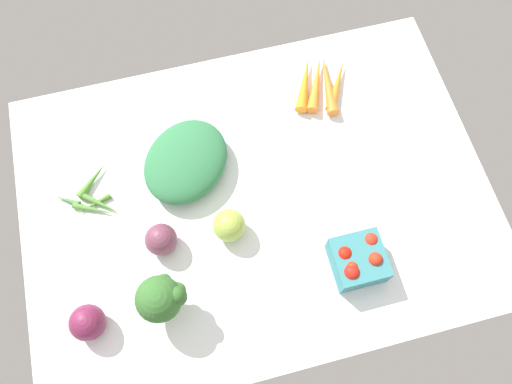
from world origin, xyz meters
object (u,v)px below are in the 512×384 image
object	(u,v)px
broccoli_head	(162,298)
okra_pile	(92,197)
carrot_bunch	(321,83)
red_onion_near_basket	(161,240)
leafy_greens_clump	(186,161)
berry_basket	(358,260)
heirloom_tomato_green	(229,225)
red_onion_center	(87,323)

from	to	relation	value
broccoli_head	okra_pile	xyz separation A→B (cm)	(-11.86, 27.35, -6.92)
carrot_bunch	red_onion_near_basket	xyz separation A→B (cm)	(-44.38, -29.73, 1.98)
leafy_greens_clump	berry_basket	bearing A→B (deg)	-45.91
berry_basket	red_onion_near_basket	xyz separation A→B (cm)	(-38.58, 14.45, -0.11)
heirloom_tomato_green	berry_basket	xyz separation A→B (cm)	(24.02, -13.89, -0.01)
red_onion_near_basket	berry_basket	bearing A→B (deg)	-20.53
red_onion_near_basket	heirloom_tomato_green	bearing A→B (deg)	-2.17
broccoli_head	red_onion_near_basket	bearing A→B (deg)	83.52
broccoli_head	red_onion_center	bearing A→B (deg)	-179.43
berry_basket	red_onion_near_basket	bearing A→B (deg)	159.47
carrot_bunch	heirloom_tomato_green	world-z (taller)	heirloom_tomato_green
heirloom_tomato_green	broccoli_head	size ratio (longest dim) A/B	0.56
leafy_greens_clump	heirloom_tomato_green	distance (cm)	18.02
carrot_bunch	red_onion_near_basket	bearing A→B (deg)	-146.18
broccoli_head	red_onion_near_basket	distance (cm)	13.77
carrot_bunch	berry_basket	bearing A→B (deg)	-97.48
broccoli_head	berry_basket	xyz separation A→B (cm)	(40.05, -1.46, -4.22)
red_onion_center	red_onion_near_basket	bearing A→B (deg)	37.54
red_onion_center	carrot_bunch	bearing A→B (deg)	34.89
broccoli_head	red_onion_near_basket	xyz separation A→B (cm)	(1.48, 12.99, -4.33)
okra_pile	red_onion_near_basket	xyz separation A→B (cm)	(13.33, -14.37, 2.59)
red_onion_center	broccoli_head	bearing A→B (deg)	0.57
leafy_greens_clump	red_onion_near_basket	distance (cm)	18.59
okra_pile	berry_basket	bearing A→B (deg)	-29.03
heirloom_tomato_green	berry_basket	bearing A→B (deg)	-30.05
berry_basket	broccoli_head	bearing A→B (deg)	177.91
okra_pile	red_onion_near_basket	size ratio (longest dim) A/B	2.11
heirloom_tomato_green	okra_pile	world-z (taller)	heirloom_tomato_green
red_onion_center	leafy_greens_clump	bearing A→B (deg)	49.01
carrot_bunch	berry_basket	distance (cm)	44.61
carrot_bunch	okra_pile	xyz separation A→B (cm)	(-57.71, -15.36, -0.61)
heirloom_tomato_green	broccoli_head	world-z (taller)	broccoli_head
heirloom_tomato_green	red_onion_near_basket	bearing A→B (deg)	177.83
leafy_greens_clump	berry_basket	size ratio (longest dim) A/B	2.04
broccoli_head	okra_pile	world-z (taller)	broccoli_head
heirloom_tomato_green	leafy_greens_clump	bearing A→B (deg)	109.21
leafy_greens_clump	red_onion_center	world-z (taller)	red_onion_center
broccoli_head	berry_basket	distance (cm)	40.30
carrot_bunch	red_onion_center	world-z (taller)	red_onion_center
carrot_bunch	heirloom_tomato_green	distance (cm)	42.55
red_onion_near_basket	leafy_greens_clump	bearing A→B (deg)	62.34
leafy_greens_clump	broccoli_head	xyz separation A→B (cm)	(-10.11, -29.45, 4.38)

